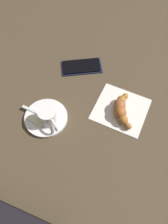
{
  "coord_description": "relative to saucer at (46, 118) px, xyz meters",
  "views": [
    {
      "loc": [
        -0.07,
        0.32,
        0.63
      ],
      "look_at": [
        -0.01,
        -0.02,
        0.01
      ],
      "focal_mm": 34.75,
      "sensor_mm": 36.0,
      "label": 1
    }
  ],
  "objects": [
    {
      "name": "sugar_packet",
      "position": [
        0.02,
        0.02,
        0.01
      ],
      "size": [
        0.06,
        0.04,
        0.01
      ],
      "primitive_type": "cube",
      "rotation": [
        0.0,
        0.0,
        8.99
      ],
      "color": "beige",
      "rests_on": "saucer"
    },
    {
      "name": "saucer",
      "position": [
        0.0,
        0.0,
        0.0
      ],
      "size": [
        0.14,
        0.14,
        0.01
      ],
      "primitive_type": "cylinder",
      "color": "white",
      "rests_on": "ground"
    },
    {
      "name": "teaspoon",
      "position": [
        -0.0,
        0.0,
        0.01
      ],
      "size": [
        0.14,
        0.05,
        0.01
      ],
      "color": "silver",
      "rests_on": "saucer"
    },
    {
      "name": "croissant",
      "position": [
        -0.23,
        -0.07,
        0.02
      ],
      "size": [
        0.07,
        0.14,
        0.04
      ],
      "color": "#9A672A",
      "rests_on": "napkin"
    },
    {
      "name": "espresso_cup",
      "position": [
        -0.02,
        0.01,
        0.03
      ],
      "size": [
        0.07,
        0.07,
        0.06
      ],
      "color": "white",
      "rests_on": "saucer"
    },
    {
      "name": "cell_phone",
      "position": [
        -0.07,
        -0.24,
        -0.0
      ],
      "size": [
        0.16,
        0.11,
        0.01
      ],
      "color": "#161934",
      "rests_on": "ground"
    },
    {
      "name": "ground_plane",
      "position": [
        -0.11,
        -0.02,
        -0.01
      ],
      "size": [
        1.8,
        1.8,
        0.0
      ],
      "primitive_type": "plane",
      "color": "#463927"
    },
    {
      "name": "napkin",
      "position": [
        -0.24,
        -0.08,
        -0.0
      ],
      "size": [
        0.2,
        0.19,
        0.0
      ],
      "primitive_type": "cube",
      "rotation": [
        0.0,
        0.0,
        -0.25
      ],
      "color": "silver",
      "rests_on": "ground"
    }
  ]
}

